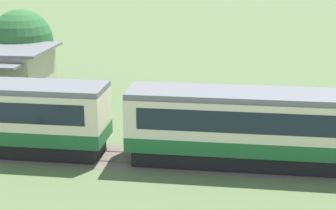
{
  "coord_description": "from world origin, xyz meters",
  "views": [
    {
      "loc": [
        -10.31,
        -25.34,
        10.96
      ],
      "look_at": [
        -14.46,
        5.15,
        1.76
      ],
      "focal_mm": 55.0,
      "sensor_mm": 36.0,
      "label": 1
    }
  ],
  "objects": [
    {
      "name": "yard_tree_0",
      "position": [
        -27.44,
        13.64,
        4.11
      ],
      "size": [
        4.96,
        4.96,
        6.6
      ],
      "color": "brown",
      "rests_on": "ground_plane"
    },
    {
      "name": "passenger_train",
      "position": [
        -16.37,
        0.62,
        2.23
      ],
      "size": [
        74.82,
        3.08,
        4.01
      ],
      "color": "#1E6033",
      "rests_on": "ground_plane"
    },
    {
      "name": "railway_track",
      "position": [
        -19.22,
        0.62,
        0.01
      ],
      "size": [
        137.54,
        3.6,
        0.04
      ],
      "color": "#665B51",
      "rests_on": "ground_plane"
    }
  ]
}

